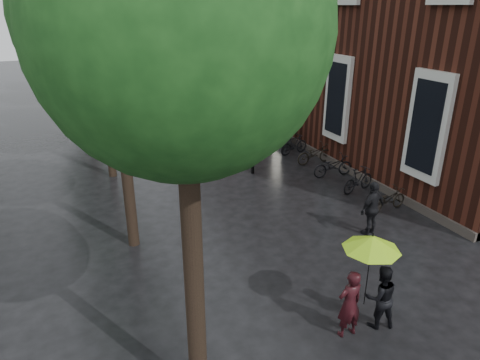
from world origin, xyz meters
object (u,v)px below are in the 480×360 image
person_burgundy (349,304)px  pedestrian_walking (372,208)px  ad_lightbox (280,128)px  person_black (380,297)px  parked_bicycles (294,145)px  lamp_post (253,107)px

person_burgundy → pedestrian_walking: 4.80m
pedestrian_walking → ad_lightbox: ad_lightbox is taller
pedestrian_walking → person_black: bearing=39.2°
person_burgundy → parked_bicycles: bearing=-114.9°
person_burgundy → lamp_post: (2.19, 9.63, 2.07)m
person_black → lamp_post: 9.98m
pedestrian_walking → parked_bicycles: (1.73, 7.81, -0.42)m
pedestrian_walking → lamp_post: 6.64m
person_burgundy → parked_bicycles: (5.10, 11.22, -0.35)m
person_black → parked_bicycles: bearing=-94.2°
person_black → pedestrian_walking: bearing=-110.1°
parked_bicycles → lamp_post: size_ratio=3.01×
person_burgundy → person_black: person_burgundy is taller
person_black → ad_lightbox: bearing=-91.9°
pedestrian_walking → ad_lightbox: bearing=-114.1°
pedestrian_walking → parked_bicycles: size_ratio=0.12×
ad_lightbox → person_black: bearing=-101.1°
person_black → lamp_post: bearing=-81.5°
person_burgundy → person_black: (0.81, -0.02, -0.05)m
ad_lightbox → lamp_post: (-2.78, -2.75, 1.85)m
parked_bicycles → ad_lightbox: 1.30m
parked_bicycles → lamp_post: (-2.91, -1.59, 2.42)m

